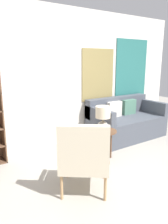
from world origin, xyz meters
TOP-DOWN VIEW (x-y plane):
  - ground_plane at (0.00, 0.00)m, footprint 14.00×14.00m
  - wall_back at (0.07, 2.03)m, footprint 6.40×0.08m
  - armchair at (-0.48, 0.27)m, footprint 0.86×0.86m
  - couch at (1.51, 1.57)m, footprint 1.69×0.88m
  - side_table at (0.39, 0.96)m, footprint 0.45×0.45m
  - table_lamp at (0.34, 0.93)m, footprint 0.25×0.25m

SIDE VIEW (x-z plane):
  - ground_plane at x=0.00m, z-range 0.00..0.00m
  - couch at x=1.51m, z-range -0.10..0.78m
  - side_table at x=0.39m, z-range 0.19..0.71m
  - armchair at x=-0.48m, z-range 0.05..1.01m
  - table_lamp at x=0.34m, z-range 0.55..0.99m
  - wall_back at x=0.07m, z-range 0.00..2.70m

